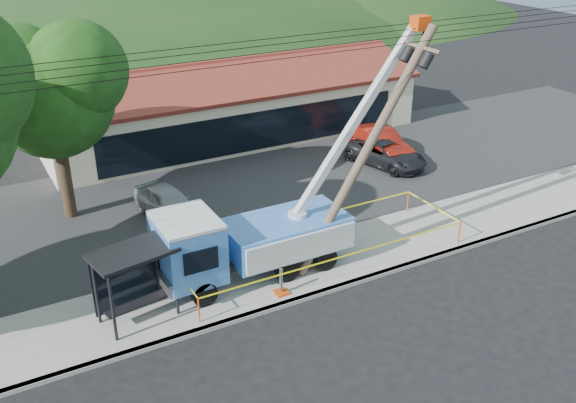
# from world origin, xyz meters

# --- Properties ---
(ground) EXTENTS (120.00, 120.00, 0.00)m
(ground) POSITION_xyz_m (0.00, 0.00, 0.00)
(ground) COLOR black
(ground) RESTS_ON ground
(curb) EXTENTS (60.00, 0.25, 0.15)m
(curb) POSITION_xyz_m (0.00, 2.10, 0.07)
(curb) COLOR gray
(curb) RESTS_ON ground
(sidewalk) EXTENTS (60.00, 4.00, 0.15)m
(sidewalk) POSITION_xyz_m (0.00, 4.00, 0.07)
(sidewalk) COLOR gray
(sidewalk) RESTS_ON ground
(parking_lot) EXTENTS (60.00, 12.00, 0.10)m
(parking_lot) POSITION_xyz_m (0.00, 12.00, 0.05)
(parking_lot) COLOR #28282B
(parking_lot) RESTS_ON ground
(strip_mall) EXTENTS (22.50, 8.53, 4.67)m
(strip_mall) POSITION_xyz_m (4.00, 19.98, 1.88)
(strip_mall) COLOR beige
(strip_mall) RESTS_ON ground
(tree_lot) EXTENTS (6.30, 5.60, 8.94)m
(tree_lot) POSITION_xyz_m (-7.00, 13.00, 6.21)
(tree_lot) COLOR #332316
(tree_lot) RESTS_ON ground
(hill_center) EXTENTS (89.60, 64.00, 32.00)m
(hill_center) POSITION_xyz_m (10.00, 55.00, 0.00)
(hill_center) COLOR #143613
(hill_center) RESTS_ON ground
(hill_east) EXTENTS (72.80, 52.00, 26.00)m
(hill_east) POSITION_xyz_m (30.00, 55.00, 0.00)
(hill_east) COLOR #143613
(hill_east) RESTS_ON ground
(utility_truck) EXTENTS (11.11, 4.03, 9.18)m
(utility_truck) POSITION_xyz_m (-1.99, 4.44, 1.78)
(utility_truck) COLOR black
(utility_truck) RESTS_ON ground
(leaning_pole) EXTENTS (5.80, 1.99, 9.11)m
(leaning_pole) POSITION_xyz_m (2.72, 3.49, 5.09)
(leaning_pole) COLOR brown
(leaning_pole) RESTS_ON ground
(bus_shelter) EXTENTS (3.01, 2.17, 2.65)m
(bus_shelter) POSITION_xyz_m (-6.64, 3.87, 2.10)
(bus_shelter) COLOR black
(bus_shelter) RESTS_ON ground
(caution_tape) EXTENTS (11.69, 3.48, 1.01)m
(caution_tape) POSITION_xyz_m (0.93, 4.17, 0.90)
(caution_tape) COLOR #F0480D
(caution_tape) RESTS_ON ground
(car_silver) EXTENTS (2.41, 4.42, 1.42)m
(car_silver) POSITION_xyz_m (-3.09, 10.74, 0.00)
(car_silver) COLOR #9D9FA4
(car_silver) RESTS_ON ground
(car_red) EXTENTS (1.92, 4.90, 1.59)m
(car_red) POSITION_xyz_m (9.80, 12.27, 0.00)
(car_red) COLOR #9F1B0F
(car_red) RESTS_ON ground
(car_dark) EXTENTS (3.30, 5.11, 1.31)m
(car_dark) POSITION_xyz_m (9.30, 11.05, 0.00)
(car_dark) COLOR black
(car_dark) RESTS_ON ground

